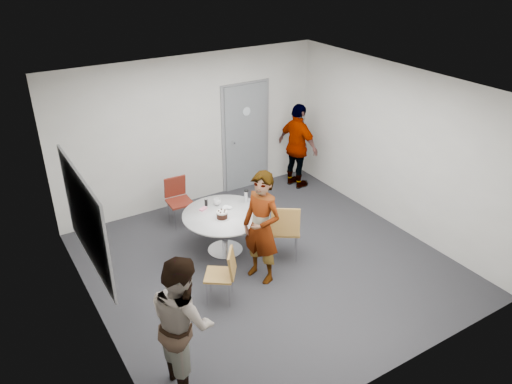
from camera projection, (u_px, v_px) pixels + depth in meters
floor at (267, 264)px, 7.58m from camera, size 5.00×5.00×0.00m
ceiling at (269, 89)px, 6.35m from camera, size 5.00×5.00×0.00m
wall_back at (192, 131)px, 8.85m from camera, size 5.00×0.00×5.00m
wall_left at (88, 234)px, 5.79m from camera, size 0.00×5.00×5.00m
wall_right at (397, 149)px, 8.13m from camera, size 0.00×5.00×5.00m
wall_front at (402, 277)px, 5.07m from camera, size 5.00×0.00×5.00m
door at (246, 137)px, 9.50m from camera, size 1.02×0.17×2.12m
whiteboard at (86, 219)px, 5.92m from camera, size 0.04×1.90×1.25m
table at (227, 218)px, 7.63m from camera, size 1.28×1.28×1.02m
chair_near_left at (225, 271)px, 6.63m from camera, size 0.54×0.53×0.78m
chair_near_right at (285, 227)px, 7.44m from camera, size 0.63×0.64×0.93m
chair_far at (178, 196)px, 8.48m from camera, size 0.41×0.45×0.83m
person_main at (262, 228)px, 6.91m from camera, size 0.57×0.71×1.67m
person_left at (183, 321)px, 5.28m from camera, size 0.61×0.78×1.61m
person_right at (298, 146)px, 9.58m from camera, size 0.57×1.04×1.68m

